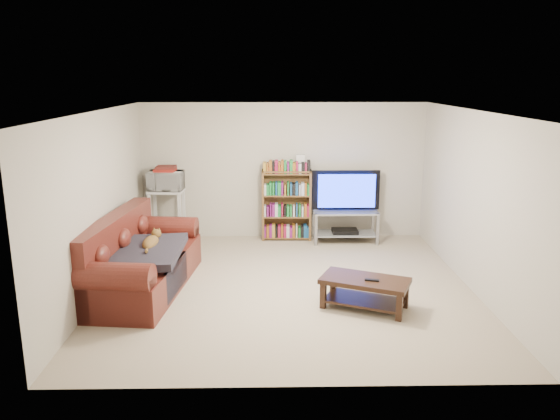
{
  "coord_description": "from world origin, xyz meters",
  "views": [
    {
      "loc": [
        -0.24,
        -7.07,
        2.83
      ],
      "look_at": [
        -0.1,
        0.4,
        1.0
      ],
      "focal_mm": 35.0,
      "sensor_mm": 36.0,
      "label": 1
    }
  ],
  "objects_px": {
    "sofa": "(137,264)",
    "coffee_table": "(365,287)",
    "bookshelf": "(287,204)",
    "tv_stand": "(345,221)"
  },
  "relations": [
    {
      "from": "tv_stand",
      "to": "bookshelf",
      "type": "height_order",
      "value": "bookshelf"
    },
    {
      "from": "tv_stand",
      "to": "bookshelf",
      "type": "bearing_deg",
      "value": 170.41
    },
    {
      "from": "sofa",
      "to": "bookshelf",
      "type": "distance_m",
      "value": 3.15
    },
    {
      "from": "sofa",
      "to": "coffee_table",
      "type": "height_order",
      "value": "sofa"
    },
    {
      "from": "sofa",
      "to": "bookshelf",
      "type": "xyz_separation_m",
      "value": [
        2.11,
        2.31,
        0.3
      ]
    },
    {
      "from": "coffee_table",
      "to": "tv_stand",
      "type": "distance_m",
      "value": 2.84
    },
    {
      "from": "coffee_table",
      "to": "bookshelf",
      "type": "relative_size",
      "value": 0.96
    },
    {
      "from": "sofa",
      "to": "tv_stand",
      "type": "distance_m",
      "value": 3.79
    },
    {
      "from": "bookshelf",
      "to": "sofa",
      "type": "bearing_deg",
      "value": -130.74
    },
    {
      "from": "sofa",
      "to": "bookshelf",
      "type": "bearing_deg",
      "value": 53.91
    }
  ]
}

